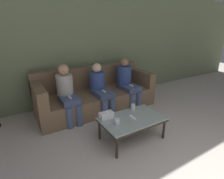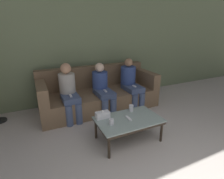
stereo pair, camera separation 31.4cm
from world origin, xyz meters
name	(u,v)px [view 2 (the right image)]	position (x,y,z in m)	size (l,w,h in m)	color
wall_back	(89,47)	(0.00, 3.87, 1.30)	(12.00, 0.06, 2.60)	#707F5B
couch	(98,94)	(0.00, 3.31, 0.31)	(2.55, 1.00, 0.89)	brown
coffee_table	(128,121)	(-0.02, 1.91, 0.34)	(1.01, 0.62, 0.38)	#8C9E99
cup_near_left	(111,122)	(-0.34, 1.87, 0.43)	(0.07, 0.07, 0.09)	silver
cup_near_right	(131,108)	(0.15, 2.13, 0.44)	(0.08, 0.08, 0.11)	silver
tissue_box	(103,115)	(-0.38, 2.12, 0.43)	(0.22, 0.12, 0.13)	white
game_remote	(129,118)	(-0.02, 1.91, 0.39)	(0.04, 0.15, 0.02)	white
seated_person_left_end	(69,90)	(-0.70, 3.09, 0.58)	(0.32, 0.66, 1.09)	#47567A
seated_person_mid_left	(102,87)	(0.00, 3.07, 0.55)	(0.33, 0.71, 1.04)	#47567A
seated_person_mid_right	(130,82)	(0.70, 3.08, 0.58)	(0.34, 0.70, 1.09)	#47567A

